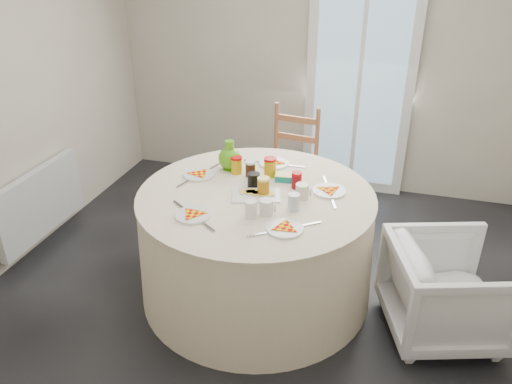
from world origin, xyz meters
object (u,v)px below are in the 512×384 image
(table, at_px, (256,245))
(green_pitcher, at_px, (230,159))
(radiator, at_px, (40,202))
(armchair, at_px, (448,282))
(wooden_chair, at_px, (288,168))

(table, xyz_separation_m, green_pitcher, (-0.29, 0.32, 0.49))
(radiator, height_order, table, table)
(table, height_order, armchair, table)
(radiator, bearing_deg, green_pitcher, 7.54)
(wooden_chair, relative_size, green_pitcher, 4.69)
(radiator, xyz_separation_m, wooden_chair, (1.84, 1.02, 0.09))
(table, bearing_deg, radiator, 176.55)
(green_pitcher, bearing_deg, wooden_chair, 85.52)
(radiator, relative_size, wooden_chair, 0.99)
(wooden_chair, bearing_deg, table, -80.47)
(radiator, distance_m, table, 1.87)
(armchair, bearing_deg, green_pitcher, 57.78)
(wooden_chair, xyz_separation_m, green_pitcher, (-0.27, -0.81, 0.40))
(green_pitcher, bearing_deg, armchair, -0.78)
(radiator, height_order, green_pitcher, green_pitcher)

